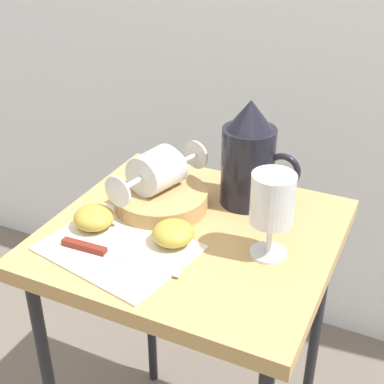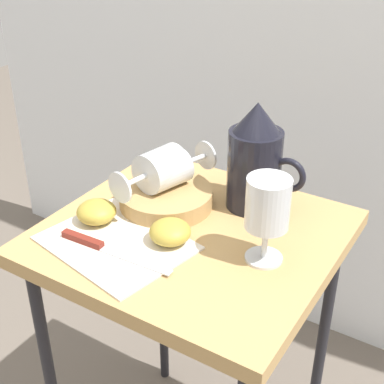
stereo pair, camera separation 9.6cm
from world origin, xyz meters
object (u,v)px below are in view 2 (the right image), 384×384
object	(u,v)px
table	(192,263)
knife	(99,246)
basket_tray	(166,198)
wine_glass_upright	(268,208)
wine_glass_tipped_near	(168,170)
wine_glass_tipped_far	(160,169)
apple_half_right	(170,232)
apple_half_left	(97,212)
pitcher	(255,166)

from	to	relation	value
table	knife	distance (m)	0.19
table	basket_tray	size ratio (longest dim) A/B	3.76
basket_tray	wine_glass_upright	size ratio (longest dim) A/B	1.19
basket_tray	wine_glass_tipped_near	distance (m)	0.06
wine_glass_tipped_near	wine_glass_tipped_far	bearing A→B (deg)	-125.20
apple_half_right	knife	xyz separation A→B (m)	(-0.09, -0.08, -0.02)
basket_tray	wine_glass_tipped_far	xyz separation A→B (m)	(-0.02, 0.00, 0.06)
apple_half_left	wine_glass_upright	bearing A→B (deg)	11.13
wine_glass_tipped_far	apple_half_right	size ratio (longest dim) A/B	2.15
basket_tray	wine_glass_upright	bearing A→B (deg)	-13.86
basket_tray	knife	bearing A→B (deg)	-94.23
basket_tray	apple_half_right	distance (m)	0.13
pitcher	wine_glass_tipped_near	distance (m)	0.17
pitcher	wine_glass_tipped_near	xyz separation A→B (m)	(-0.15, -0.07, -0.02)
wine_glass_tipped_near	apple_half_left	bearing A→B (deg)	-116.36
wine_glass_tipped_far	apple_half_left	bearing A→B (deg)	-115.18
pitcher	wine_glass_upright	world-z (taller)	pitcher
table	basket_tray	bearing A→B (deg)	151.91
pitcher	wine_glass_tipped_far	distance (m)	0.18
table	apple_half_right	distance (m)	0.11
table	pitcher	xyz separation A→B (m)	(0.05, 0.14, 0.16)
table	pitcher	size ratio (longest dim) A/B	3.23
table	wine_glass_tipped_near	bearing A→B (deg)	145.29
pitcher	wine_glass_tipped_near	world-z (taller)	pitcher
wine_glass_tipped_far	table	bearing A→B (deg)	-25.73
pitcher	knife	size ratio (longest dim) A/B	0.95
wine_glass_tipped_near	knife	xyz separation A→B (m)	(-0.01, -0.20, -0.06)
apple_half_left	knife	bearing A→B (deg)	-47.66
apple_half_left	apple_half_right	size ratio (longest dim) A/B	1.00
wine_glass_tipped_near	wine_glass_tipped_far	size ratio (longest dim) A/B	1.02
wine_glass_upright	apple_half_right	distance (m)	0.18
apple_half_right	apple_half_left	bearing A→B (deg)	-173.82
basket_tray	wine_glass_tipped_near	world-z (taller)	wine_glass_tipped_near
wine_glass_tipped_far	wine_glass_upright	bearing A→B (deg)	-13.64
table	pitcher	bearing A→B (deg)	68.49
apple_half_right	basket_tray	bearing A→B (deg)	127.48
knife	pitcher	bearing A→B (deg)	60.22
table	wine_glass_tipped_far	bearing A→B (deg)	154.27
pitcher	wine_glass_upright	bearing A→B (deg)	-57.55
wine_glass_tipped_far	knife	xyz separation A→B (m)	(0.00, -0.19, -0.07)
wine_glass_upright	knife	bearing A→B (deg)	-153.39
wine_glass_tipped_far	knife	distance (m)	0.20
table	wine_glass_upright	distance (m)	0.23
apple_half_left	knife	world-z (taller)	apple_half_left
basket_tray	apple_half_right	bearing A→B (deg)	-52.52
pitcher	apple_half_left	distance (m)	0.31
apple_half_left	apple_half_right	world-z (taller)	same
wine_glass_upright	wine_glass_tipped_far	bearing A→B (deg)	166.36
wine_glass_upright	knife	distance (m)	0.30
table	knife	world-z (taller)	knife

